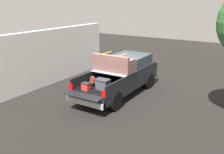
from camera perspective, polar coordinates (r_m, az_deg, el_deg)
name	(u,v)px	position (r m, az deg, el deg)	size (l,w,h in m)	color
ground_plane	(118,94)	(13.27, 1.39, -3.90)	(40.00, 40.00, 0.00)	black
pickup_truck	(122,75)	(13.26, 2.24, 0.53)	(6.05, 2.06, 2.23)	black
building_facade	(55,56)	(15.39, -12.71, 4.71)	(8.66, 0.36, 3.13)	white
trash_can	(106,62)	(18.01, -1.41, 3.40)	(0.60, 0.60, 0.98)	#3F4C66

